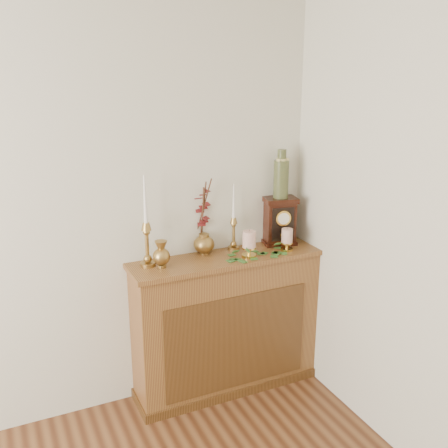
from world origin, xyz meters
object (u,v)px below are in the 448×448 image
mantel_clock (280,221)px  ceramic_vase (281,176)px  bud_vase (161,255)px  candlestick_left (147,237)px  candlestick_center (234,228)px  ginger_jar (203,219)px

mantel_clock → ceramic_vase: bearing=90.0°
ceramic_vase → bud_vase: bearing=-174.5°
candlestick_left → mantel_clock: candlestick_left is taller
candlestick_left → bud_vase: 0.13m
candlestick_center → ceramic_vase: bearing=-4.8°
candlestick_left → ceramic_vase: size_ratio=1.74×
candlestick_center → mantel_clock: bearing=-5.3°
bud_vase → mantel_clock: (0.85, 0.08, 0.07)m
candlestick_center → ginger_jar: 0.21m
candlestick_left → mantel_clock: size_ratio=1.73×
ceramic_vase → candlestick_left: bearing=-178.7°
candlestick_left → candlestick_center: 0.59m
candlestick_left → ginger_jar: size_ratio=1.12×
candlestick_left → bud_vase: (0.07, -0.06, -0.10)m
candlestick_left → mantel_clock: bearing=1.2°
candlestick_center → ceramic_vase: size_ratio=1.38×
bud_vase → ceramic_vase: bearing=5.5°
ceramic_vase → ginger_jar: bearing=172.5°
candlestick_left → ginger_jar: candlestick_left is taller
ginger_jar → ceramic_vase: size_ratio=1.56×
bud_vase → ceramic_vase: (0.85, 0.08, 0.38)m
ginger_jar → bud_vase: bearing=-155.4°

